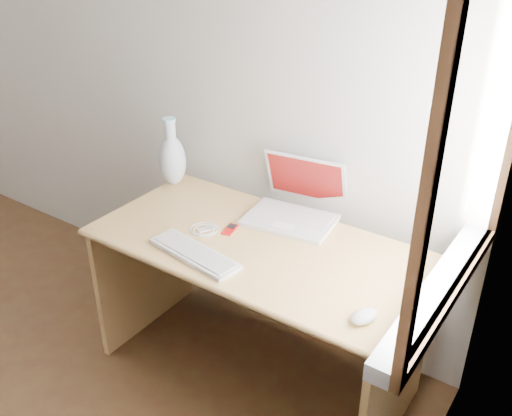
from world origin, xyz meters
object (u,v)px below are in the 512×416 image
Objects in this scene: laptop at (296,206)px; external_keyboard at (195,253)px; vase at (172,158)px; desk at (265,273)px.

laptop is 0.96× the size of external_keyboard.
vase is at bearing 147.03° from external_keyboard.
desk is at bearing -107.49° from laptop.
laptop is at bearing 79.45° from external_keyboard.
desk is 3.97× the size of vase.
external_keyboard is (-0.13, -0.30, 0.21)m from desk.
vase is at bearing 167.44° from desk.
laptop reaches higher than external_keyboard.
laptop is at bearing 4.13° from vase.
laptop is at bearing 80.11° from desk.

